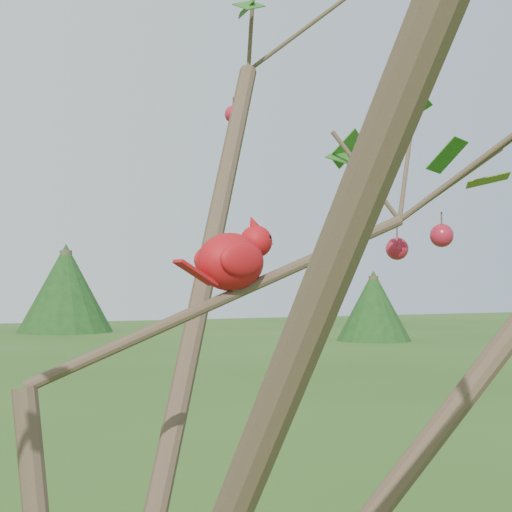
{
  "coord_description": "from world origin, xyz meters",
  "views": [
    {
      "loc": [
        -0.23,
        -1.03,
        2.1
      ],
      "look_at": [
        0.3,
        0.09,
        2.14
      ],
      "focal_mm": 55.0,
      "sensor_mm": 36.0,
      "label": 1
    }
  ],
  "objects": [
    {
      "name": "cardinal",
      "position": [
        0.26,
        0.08,
        2.13
      ],
      "size": [
        0.19,
        0.11,
        0.13
      ],
      "rotation": [
        0.0,
        0.0,
        0.23
      ],
      "color": "red",
      "rests_on": "ground"
    },
    {
      "name": "crabapple_tree",
      "position": [
        0.03,
        -0.02,
        2.12
      ],
      "size": [
        2.35,
        2.05,
        2.95
      ],
      "color": "#403122",
      "rests_on": "ground"
    }
  ]
}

